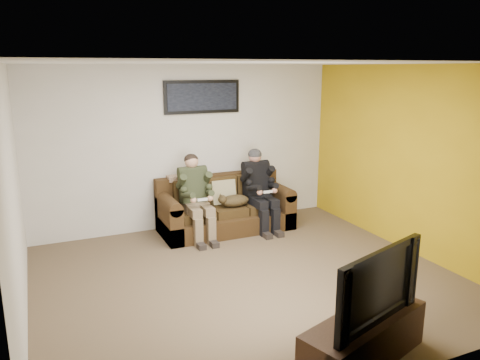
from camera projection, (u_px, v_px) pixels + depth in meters
name	position (u px, v px, depth m)	size (l,w,h in m)	color
floor	(247.00, 278.00, 5.82)	(5.00, 5.00, 0.00)	brown
ceiling	(248.00, 63.00, 5.21)	(5.00, 5.00, 0.00)	silver
wall_back	(188.00, 147.00, 7.51)	(5.00, 5.00, 0.00)	beige
wall_front	(373.00, 238.00, 3.51)	(5.00, 5.00, 0.00)	beige
wall_left	(13.00, 200.00, 4.52)	(4.50, 4.50, 0.00)	beige
wall_right	(410.00, 160.00, 6.50)	(4.50, 4.50, 0.00)	beige
accent_wall_right	(410.00, 160.00, 6.50)	(4.50, 4.50, 0.00)	#BD9812
sofa	(224.00, 209.00, 7.53)	(2.09, 0.90, 0.85)	#392511
throw_pillow	(223.00, 192.00, 7.50)	(0.40, 0.11, 0.38)	tan
throw_blanket	(181.00, 178.00, 7.39)	(0.43, 0.21, 0.08)	#C4AC90
person_left	(196.00, 192.00, 7.08)	(0.51, 0.87, 1.27)	#7D694E
person_right	(259.00, 185.00, 7.50)	(0.51, 0.86, 1.28)	black
cat	(234.00, 201.00, 7.34)	(0.66, 0.26, 0.24)	#4F3D1F
framed_poster	(202.00, 97.00, 7.39)	(1.25, 0.05, 0.52)	black
tv_stand	(364.00, 340.00, 4.13)	(1.35, 0.43, 0.42)	black
television	(368.00, 283.00, 4.00)	(1.16, 0.15, 0.67)	black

